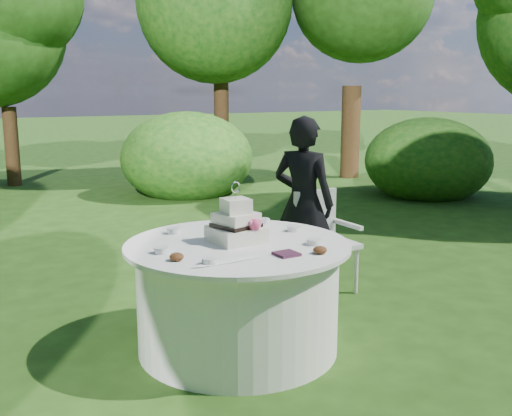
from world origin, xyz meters
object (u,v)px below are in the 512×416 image
at_px(table, 238,296).
at_px(chair, 322,234).
at_px(guest, 303,203).
at_px(cake, 237,226).
at_px(napkins, 287,254).

relative_size(table, chair, 1.72).
xyz_separation_m(guest, cake, (-1.19, -0.84, 0.09)).
xyz_separation_m(napkins, chair, (1.20, 1.17, -0.26)).
relative_size(guest, cake, 3.69).
distance_m(guest, table, 1.54).
relative_size(napkins, guest, 0.09).
relative_size(napkins, chair, 0.15).
xyz_separation_m(table, chair, (1.31, 0.73, 0.13)).
relative_size(napkins, cake, 0.33).
height_order(napkins, cake, cake).
bearing_deg(table, chair, 29.07).
relative_size(guest, table, 1.02).
height_order(guest, cake, guest).
relative_size(table, cake, 3.63).
relative_size(napkins, table, 0.09).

